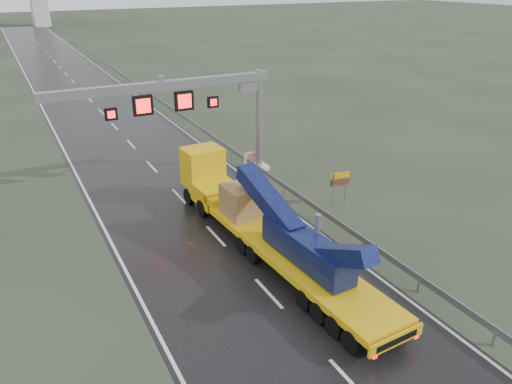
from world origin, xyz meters
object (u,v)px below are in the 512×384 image
exit_sign_pair (340,182)px  heavy_haul_truck (255,214)px  sign_gantry (194,101)px  striped_barrier (249,160)px

exit_sign_pair → heavy_haul_truck: bearing=-157.3°
heavy_haul_truck → exit_sign_pair: (6.75, 1.68, -0.07)m
heavy_haul_truck → exit_sign_pair: bearing=10.8°
sign_gantry → exit_sign_pair: 10.77m
sign_gantry → striped_barrier: size_ratio=12.55×
sign_gantry → heavy_haul_truck: (-0.44, -9.41, -4.01)m
sign_gantry → striped_barrier: 6.59m
heavy_haul_truck → striped_barrier: heavy_haul_truck is taller
exit_sign_pair → striped_barrier: exit_sign_pair is taller
sign_gantry → exit_sign_pair: size_ratio=6.80×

